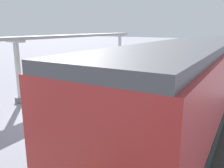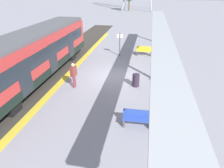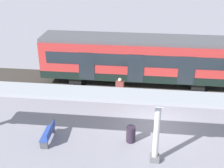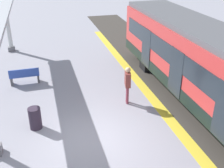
{
  "view_description": "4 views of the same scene",
  "coord_description": "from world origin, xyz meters",
  "px_view_note": "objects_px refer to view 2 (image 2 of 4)",
  "views": [
    {
      "loc": [
        -7.16,
        7.8,
        3.96
      ],
      "look_at": [
        -1.34,
        -2.01,
        1.21
      ],
      "focal_mm": 37.51,
      "sensor_mm": 36.0,
      "label": 1
    },
    {
      "loc": [
        2.49,
        -13.38,
        6.27
      ],
      "look_at": [
        0.64,
        -3.57,
        1.18
      ],
      "focal_mm": 31.23,
      "sensor_mm": 36.0,
      "label": 2
    },
    {
      "loc": [
        14.5,
        -0.83,
        9.38
      ],
      "look_at": [
        -1.19,
        -2.65,
        1.8
      ],
      "focal_mm": 47.18,
      "sensor_mm": 36.0,
      "label": 3
    },
    {
      "loc": [
        1.37,
        8.29,
        6.39
      ],
      "look_at": [
        -1.03,
        -0.58,
        1.9
      ],
      "focal_mm": 44.76,
      "sensor_mm": 36.0,
      "label": 4
    }
  ],
  "objects_px": {
    "train_near_carriage": "(36,55)",
    "passenger_waiting_near_edge": "(74,73)",
    "trash_bin": "(136,80)",
    "platform_info_sign": "(120,42)",
    "bench_mid_platform": "(138,118)",
    "canopy_pillar_second": "(158,58)",
    "bench_near_end": "(144,51)",
    "canopy_pillar_third": "(156,28)"
  },
  "relations": [
    {
      "from": "platform_info_sign",
      "to": "train_near_carriage",
      "type": "bearing_deg",
      "value": -129.28
    },
    {
      "from": "train_near_carriage",
      "to": "canopy_pillar_third",
      "type": "relative_size",
      "value": 4.05
    },
    {
      "from": "canopy_pillar_third",
      "to": "bench_near_end",
      "type": "bearing_deg",
      "value": -101.43
    },
    {
      "from": "train_near_carriage",
      "to": "passenger_waiting_near_edge",
      "type": "bearing_deg",
      "value": -16.37
    },
    {
      "from": "canopy_pillar_third",
      "to": "bench_near_end",
      "type": "xyz_separation_m",
      "value": [
        -1.11,
        -5.49,
        -1.26
      ]
    },
    {
      "from": "train_near_carriage",
      "to": "bench_near_end",
      "type": "height_order",
      "value": "train_near_carriage"
    },
    {
      "from": "train_near_carriage",
      "to": "passenger_waiting_near_edge",
      "type": "height_order",
      "value": "train_near_carriage"
    },
    {
      "from": "canopy_pillar_third",
      "to": "platform_info_sign",
      "type": "height_order",
      "value": "canopy_pillar_third"
    },
    {
      "from": "passenger_waiting_near_edge",
      "to": "bench_mid_platform",
      "type": "bearing_deg",
      "value": -36.12
    },
    {
      "from": "bench_mid_platform",
      "to": "canopy_pillar_second",
      "type": "bearing_deg",
      "value": 80.11
    },
    {
      "from": "trash_bin",
      "to": "passenger_waiting_near_edge",
      "type": "relative_size",
      "value": 0.51
    },
    {
      "from": "canopy_pillar_third",
      "to": "bench_mid_platform",
      "type": "xyz_separation_m",
      "value": [
        -0.95,
        -16.58,
        -1.26
      ]
    },
    {
      "from": "canopy_pillar_third",
      "to": "train_near_carriage",
      "type": "bearing_deg",
      "value": -124.74
    },
    {
      "from": "train_near_carriage",
      "to": "bench_mid_platform",
      "type": "height_order",
      "value": "train_near_carriage"
    },
    {
      "from": "trash_bin",
      "to": "platform_info_sign",
      "type": "distance_m",
      "value": 6.6
    },
    {
      "from": "train_near_carriage",
      "to": "canopy_pillar_second",
      "type": "relative_size",
      "value": 4.05
    },
    {
      "from": "canopy_pillar_third",
      "to": "trash_bin",
      "type": "relative_size",
      "value": 3.77
    },
    {
      "from": "train_near_carriage",
      "to": "trash_bin",
      "type": "xyz_separation_m",
      "value": [
        7.18,
        0.04,
        -1.39
      ]
    },
    {
      "from": "canopy_pillar_second",
      "to": "train_near_carriage",
      "type": "bearing_deg",
      "value": -171.67
    },
    {
      "from": "bench_mid_platform",
      "to": "platform_info_sign",
      "type": "relative_size",
      "value": 0.69
    },
    {
      "from": "train_near_carriage",
      "to": "bench_mid_platform",
      "type": "relative_size",
      "value": 8.98
    },
    {
      "from": "canopy_pillar_third",
      "to": "platform_info_sign",
      "type": "xyz_separation_m",
      "value": [
        -3.47,
        -6.13,
        -0.38
      ]
    },
    {
      "from": "trash_bin",
      "to": "bench_near_end",
      "type": "bearing_deg",
      "value": 87.6
    },
    {
      "from": "train_near_carriage",
      "to": "bench_mid_platform",
      "type": "distance_m",
      "value": 8.82
    },
    {
      "from": "bench_near_end",
      "to": "bench_mid_platform",
      "type": "height_order",
      "value": "same"
    },
    {
      "from": "platform_info_sign",
      "to": "canopy_pillar_second",
      "type": "bearing_deg",
      "value": -55.15
    },
    {
      "from": "bench_mid_platform",
      "to": "platform_info_sign",
      "type": "distance_m",
      "value": 10.79
    },
    {
      "from": "trash_bin",
      "to": "bench_mid_platform",
      "type": "bearing_deg",
      "value": -84.05
    },
    {
      "from": "canopy_pillar_third",
      "to": "trash_bin",
      "type": "bearing_deg",
      "value": -96.46
    },
    {
      "from": "train_near_carriage",
      "to": "canopy_pillar_second",
      "type": "distance_m",
      "value": 8.67
    },
    {
      "from": "bench_near_end",
      "to": "trash_bin",
      "type": "relative_size",
      "value": 1.7
    },
    {
      "from": "bench_mid_platform",
      "to": "trash_bin",
      "type": "relative_size",
      "value": 1.7
    },
    {
      "from": "trash_bin",
      "to": "platform_info_sign",
      "type": "bearing_deg",
      "value": 108.51
    },
    {
      "from": "train_near_carriage",
      "to": "bench_mid_platform",
      "type": "bearing_deg",
      "value": -28.89
    },
    {
      "from": "bench_mid_platform",
      "to": "platform_info_sign",
      "type": "xyz_separation_m",
      "value": [
        -2.52,
        10.45,
        0.89
      ]
    },
    {
      "from": "train_near_carriage",
      "to": "bench_mid_platform",
      "type": "xyz_separation_m",
      "value": [
        7.62,
        -4.21,
        -1.39
      ]
    },
    {
      "from": "bench_near_end",
      "to": "platform_info_sign",
      "type": "distance_m",
      "value": 2.6
    },
    {
      "from": "train_near_carriage",
      "to": "platform_info_sign",
      "type": "height_order",
      "value": "train_near_carriage"
    },
    {
      "from": "bench_near_end",
      "to": "passenger_waiting_near_edge",
      "type": "height_order",
      "value": "passenger_waiting_near_edge"
    },
    {
      "from": "trash_bin",
      "to": "train_near_carriage",
      "type": "bearing_deg",
      "value": -179.67
    },
    {
      "from": "canopy_pillar_second",
      "to": "bench_mid_platform",
      "type": "distance_m",
      "value": 5.69
    },
    {
      "from": "canopy_pillar_second",
      "to": "passenger_waiting_near_edge",
      "type": "relative_size",
      "value": 1.92
    }
  ]
}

